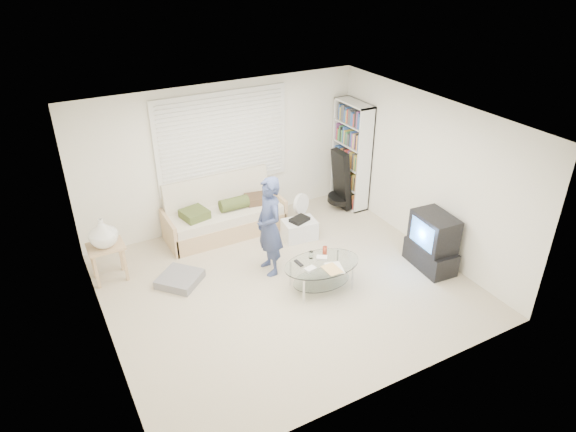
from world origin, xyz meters
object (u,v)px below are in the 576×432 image
coffee_table (321,268)px  futon_sofa (224,216)px  tv_unit (432,242)px  bookshelf (351,155)px

coffee_table → futon_sofa: bearing=106.1°
tv_unit → coffee_table: bearing=169.1°
bookshelf → coffee_table: size_ratio=1.67×
futon_sofa → tv_unit: futon_sofa is taller
tv_unit → coffee_table: (-1.77, 0.34, -0.10)m
bookshelf → tv_unit: 2.46m
bookshelf → coffee_table: 2.87m
bookshelf → tv_unit: (-0.13, -2.39, -0.55)m
futon_sofa → coffee_table: (0.62, -2.15, 0.01)m
bookshelf → tv_unit: bearing=-93.0°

